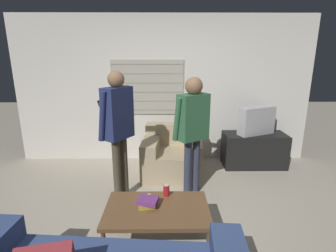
{
  "coord_description": "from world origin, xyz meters",
  "views": [
    {
      "loc": [
        0.03,
        -2.61,
        1.89
      ],
      "look_at": [
        0.06,
        0.63,
        1.0
      ],
      "focal_mm": 28.0,
      "sensor_mm": 36.0,
      "label": 1
    }
  ],
  "objects": [
    {
      "name": "ground_plane",
      "position": [
        0.0,
        0.0,
        0.0
      ],
      "size": [
        16.0,
        16.0,
        0.0
      ],
      "primitive_type": "plane",
      "color": "#B2A893"
    },
    {
      "name": "tv",
      "position": [
        1.56,
        1.64,
        0.81
      ],
      "size": [
        0.66,
        0.44,
        0.47
      ],
      "rotation": [
        0.0,
        0.0,
        3.56
      ],
      "color": "#B2B2B7",
      "rests_on": "tv_stand"
    },
    {
      "name": "spare_remote",
      "position": [
        -0.13,
        -0.18,
        0.45
      ],
      "size": [
        0.08,
        0.14,
        0.02
      ],
      "rotation": [
        0.0,
        0.0,
        0.3
      ],
      "color": "white",
      "rests_on": "coffee_table"
    },
    {
      "name": "soda_can",
      "position": [
        0.04,
        -0.11,
        0.5
      ],
      "size": [
        0.07,
        0.07,
        0.13
      ],
      "color": "red",
      "rests_on": "coffee_table"
    },
    {
      "name": "person_left_standing",
      "position": [
        -0.57,
        0.58,
        1.07
      ],
      "size": [
        0.57,
        0.74,
        1.7
      ],
      "rotation": [
        0.0,
        0.0,
        0.97
      ],
      "color": "#4C4233",
      "rests_on": "ground_plane"
    },
    {
      "name": "armchair_beige",
      "position": [
        0.14,
        1.34,
        0.31
      ],
      "size": [
        0.98,
        0.91,
        0.78
      ],
      "rotation": [
        0.0,
        0.0,
        3.07
      ],
      "color": "tan",
      "rests_on": "ground_plane"
    },
    {
      "name": "tv_stand",
      "position": [
        1.56,
        1.64,
        0.29
      ],
      "size": [
        1.05,
        0.48,
        0.58
      ],
      "color": "black",
      "rests_on": "ground_plane"
    },
    {
      "name": "wall_back",
      "position": [
        -0.01,
        2.03,
        1.28
      ],
      "size": [
        5.2,
        0.08,
        2.55
      ],
      "color": "silver",
      "rests_on": "ground_plane"
    },
    {
      "name": "book_stack",
      "position": [
        -0.15,
        -0.31,
        0.48
      ],
      "size": [
        0.23,
        0.2,
        0.08
      ],
      "color": "gold",
      "rests_on": "coffee_table"
    },
    {
      "name": "person_right_standing",
      "position": [
        0.39,
        0.7,
        1.03
      ],
      "size": [
        0.51,
        0.76,
        1.62
      ],
      "rotation": [
        0.0,
        0.0,
        0.59
      ],
      "color": "#33384C",
      "rests_on": "ground_plane"
    },
    {
      "name": "coffee_table",
      "position": [
        -0.05,
        -0.35,
        0.39
      ],
      "size": [
        1.02,
        0.64,
        0.43
      ],
      "color": "brown",
      "rests_on": "ground_plane"
    }
  ]
}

